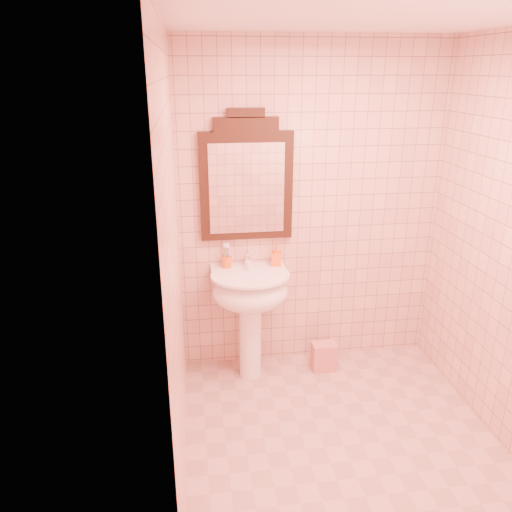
{
  "coord_description": "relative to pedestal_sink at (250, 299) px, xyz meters",
  "views": [
    {
      "loc": [
        -0.9,
        -2.47,
        2.27
      ],
      "look_at": [
        -0.5,
        0.55,
        1.12
      ],
      "focal_mm": 35.0,
      "sensor_mm": 36.0,
      "label": 1
    }
  ],
  "objects": [
    {
      "name": "back_wall",
      "position": [
        0.5,
        0.23,
        0.59
      ],
      "size": [
        2.0,
        0.02,
        2.5
      ],
      "primitive_type": "cube",
      "color": "beige",
      "rests_on": "floor"
    },
    {
      "name": "floor",
      "position": [
        0.5,
        -0.87,
        -0.66
      ],
      "size": [
        2.2,
        2.2,
        0.0
      ],
      "primitive_type": "plane",
      "color": "tan",
      "rests_on": "ground"
    },
    {
      "name": "toothbrush_cup",
      "position": [
        -0.16,
        0.15,
        0.25
      ],
      "size": [
        0.07,
        0.07,
        0.17
      ],
      "rotation": [
        0.0,
        0.0,
        0.05
      ],
      "color": "#D75D12",
      "rests_on": "pedestal_sink"
    },
    {
      "name": "soap_dispenser",
      "position": [
        0.22,
        0.14,
        0.28
      ],
      "size": [
        0.08,
        0.09,
        0.16
      ],
      "primitive_type": "imported",
      "rotation": [
        0.0,
        0.0,
        -0.18
      ],
      "color": "orange",
      "rests_on": "pedestal_sink"
    },
    {
      "name": "towel",
      "position": [
        0.59,
        0.0,
        -0.55
      ],
      "size": [
        0.19,
        0.13,
        0.23
      ],
      "primitive_type": "cube",
      "rotation": [
        0.0,
        0.0,
        0.01
      ],
      "color": "tan",
      "rests_on": "floor"
    },
    {
      "name": "faucet",
      "position": [
        0.0,
        0.14,
        0.26
      ],
      "size": [
        0.04,
        0.16,
        0.11
      ],
      "color": "white",
      "rests_on": "pedestal_sink"
    },
    {
      "name": "mirror",
      "position": [
        0.0,
        0.2,
        0.85
      ],
      "size": [
        0.68,
        0.06,
        0.95
      ],
      "color": "black",
      "rests_on": "back_wall"
    },
    {
      "name": "pedestal_sink",
      "position": [
        0.0,
        0.0,
        0.0
      ],
      "size": [
        0.58,
        0.58,
        0.86
      ],
      "color": "white",
      "rests_on": "floor"
    }
  ]
}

